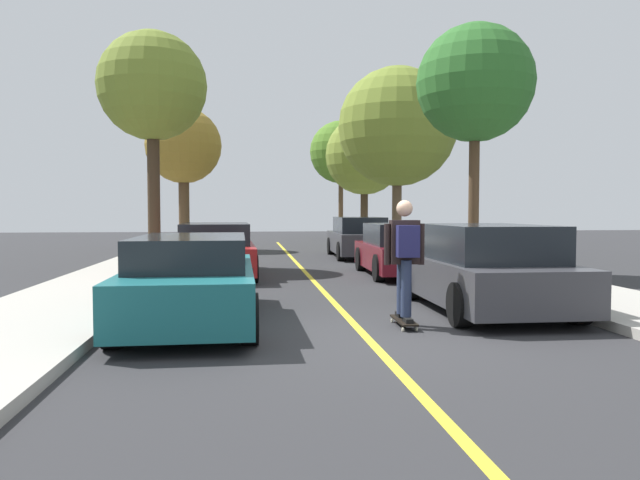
# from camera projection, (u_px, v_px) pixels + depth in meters

# --- Properties ---
(ground) EXTENTS (80.00, 80.00, 0.00)m
(ground) POSITION_uv_depth(u_px,v_px,m) (363.00, 334.00, 8.05)
(ground) COLOR #2D2D30
(sidewalk_left) EXTENTS (2.40, 56.00, 0.14)m
(sidewalk_left) POSITION_uv_depth(u_px,v_px,m) (1.00, 337.00, 7.50)
(sidewalk_left) COLOR #ADA89E
(sidewalk_left) RESTS_ON ground
(center_line) EXTENTS (0.12, 39.20, 0.01)m
(center_line) POSITION_uv_depth(u_px,v_px,m) (325.00, 293.00, 12.01)
(center_line) COLOR gold
(center_line) RESTS_ON ground
(parked_car_left_nearest) EXTENTS (1.88, 4.61, 1.27)m
(parked_car_left_nearest) POSITION_uv_depth(u_px,v_px,m) (192.00, 279.00, 8.82)
(parked_car_left_nearest) COLOR #196066
(parked_car_left_nearest) RESTS_ON ground
(parked_car_left_near) EXTENTS (2.10, 4.74, 1.33)m
(parked_car_left_near) POSITION_uv_depth(u_px,v_px,m) (216.00, 250.00, 15.19)
(parked_car_left_near) COLOR maroon
(parked_car_left_near) RESTS_ON ground
(parked_car_right_nearest) EXTENTS (2.00, 4.12, 1.42)m
(parked_car_right_nearest) POSITION_uv_depth(u_px,v_px,m) (484.00, 269.00, 9.88)
(parked_car_right_nearest) COLOR #38383D
(parked_car_right_nearest) RESTS_ON ground
(parked_car_right_near) EXTENTS (1.93, 4.06, 1.32)m
(parked_car_right_near) POSITION_uv_depth(u_px,v_px,m) (401.00, 250.00, 15.29)
(parked_car_right_near) COLOR maroon
(parked_car_right_near) RESTS_ON ground
(parked_car_right_far) EXTENTS (1.94, 4.49, 1.42)m
(parked_car_right_far) POSITION_uv_depth(u_px,v_px,m) (358.00, 238.00, 21.17)
(parked_car_right_far) COLOR #38383D
(parked_car_right_far) RESTS_ON ground
(street_tree_left_nearest) EXTENTS (3.03, 3.03, 6.52)m
(street_tree_left_nearest) POSITION_uv_depth(u_px,v_px,m) (152.00, 88.00, 16.86)
(street_tree_left_nearest) COLOR #3D2D1E
(street_tree_left_nearest) RESTS_ON sidewalk_left
(street_tree_left_near) EXTENTS (3.14, 3.14, 5.78)m
(street_tree_left_near) POSITION_uv_depth(u_px,v_px,m) (183.00, 147.00, 24.93)
(street_tree_left_near) COLOR #4C3823
(street_tree_left_near) RESTS_ON sidewalk_left
(street_tree_right_nearest) EXTENTS (2.93, 2.93, 6.17)m
(street_tree_right_nearest) POSITION_uv_depth(u_px,v_px,m) (475.00, 84.00, 15.07)
(street_tree_right_nearest) COLOR #4C3823
(street_tree_right_nearest) RESTS_ON sidewalk_right
(street_tree_right_near) EXTENTS (4.53, 4.53, 6.96)m
(street_tree_right_near) POSITION_uv_depth(u_px,v_px,m) (397.00, 127.00, 22.92)
(street_tree_right_near) COLOR brown
(street_tree_right_near) RESTS_ON sidewalk_right
(street_tree_right_far) EXTENTS (3.83, 3.83, 6.12)m
(street_tree_right_far) POSITION_uv_depth(u_px,v_px,m) (364.00, 156.00, 29.40)
(street_tree_right_far) COLOR #3D2D1E
(street_tree_right_far) RESTS_ON sidewalk_right
(street_tree_right_farthest) EXTENTS (3.81, 3.81, 7.00)m
(street_tree_right_farthest) POSITION_uv_depth(u_px,v_px,m) (341.00, 152.00, 36.80)
(street_tree_right_farthest) COLOR #4C3823
(street_tree_right_farthest) RESTS_ON sidewalk_right
(fire_hydrant) EXTENTS (0.20, 0.20, 0.70)m
(fire_hydrant) POSITION_uv_depth(u_px,v_px,m) (147.00, 261.00, 13.82)
(fire_hydrant) COLOR #B2140F
(fire_hydrant) RESTS_ON sidewalk_left
(skateboard) EXTENTS (0.23, 0.84, 0.10)m
(skateboard) POSITION_uv_depth(u_px,v_px,m) (404.00, 321.00, 8.53)
(skateboard) COLOR black
(skateboard) RESTS_ON ground
(skateboarder) EXTENTS (0.58, 0.70, 1.69)m
(skateboarder) POSITION_uv_depth(u_px,v_px,m) (405.00, 253.00, 8.45)
(skateboarder) COLOR black
(skateboarder) RESTS_ON skateboard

